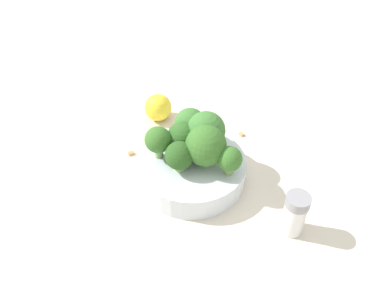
{
  "coord_description": "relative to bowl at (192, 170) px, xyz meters",
  "views": [
    {
      "loc": [
        0.38,
        0.15,
        0.42
      ],
      "look_at": [
        0.0,
        0.0,
        0.07
      ],
      "focal_mm": 35.0,
      "sensor_mm": 36.0,
      "label": 1
    }
  ],
  "objects": [
    {
      "name": "almond_crumb_0",
      "position": [
        -0.01,
        -0.11,
        -0.01
      ],
      "size": [
        0.01,
        0.01,
        0.01
      ],
      "primitive_type": "cube",
      "rotation": [
        0.0,
        0.0,
        5.48
      ],
      "color": "#AD7F4C",
      "rests_on": "ground_plane"
    },
    {
      "name": "broccoli_floret_0",
      "position": [
        0.01,
        -0.05,
        0.05
      ],
      "size": [
        0.04,
        0.04,
        0.05
      ],
      "color": "#84AD66",
      "rests_on": "bowl"
    },
    {
      "name": "broccoli_floret_2",
      "position": [
        0.0,
        0.02,
        0.06
      ],
      "size": [
        0.06,
        0.06,
        0.07
      ],
      "color": "#7A9E5B",
      "rests_on": "bowl"
    },
    {
      "name": "lemon_wedge",
      "position": [
        -0.12,
        -0.11,
        0.01
      ],
      "size": [
        0.05,
        0.05,
        0.05
      ],
      "primitive_type": "sphere",
      "color": "yellow",
      "rests_on": "ground_plane"
    },
    {
      "name": "pepper_shaker",
      "position": [
        0.04,
        0.16,
        0.02
      ],
      "size": [
        0.03,
        0.03,
        0.07
      ],
      "color": "silver",
      "rests_on": "ground_plane"
    },
    {
      "name": "broccoli_floret_4",
      "position": [
        -0.03,
        0.01,
        0.05
      ],
      "size": [
        0.06,
        0.06,
        0.07
      ],
      "color": "#84AD66",
      "rests_on": "bowl"
    },
    {
      "name": "broccoli_floret_5",
      "position": [
        0.01,
        0.06,
        0.05
      ],
      "size": [
        0.04,
        0.04,
        0.05
      ],
      "color": "#7A9E5B",
      "rests_on": "bowl"
    },
    {
      "name": "bowl",
      "position": [
        0.0,
        0.0,
        0.0
      ],
      "size": [
        0.16,
        0.16,
        0.04
      ],
      "primitive_type": "cylinder",
      "color": "silver",
      "rests_on": "ground_plane"
    },
    {
      "name": "almond_crumb_1",
      "position": [
        -0.13,
        0.04,
        -0.01
      ],
      "size": [
        0.01,
        0.01,
        0.01
      ],
      "primitive_type": "cube",
      "rotation": [
        0.0,
        0.0,
        0.89
      ],
      "color": "tan",
      "rests_on": "ground_plane"
    },
    {
      "name": "broccoli_floret_1",
      "position": [
        -0.01,
        -0.02,
        0.05
      ],
      "size": [
        0.05,
        0.05,
        0.05
      ],
      "color": "#84AD66",
      "rests_on": "bowl"
    },
    {
      "name": "broccoli_floret_6",
      "position": [
        -0.05,
        -0.02,
        0.05
      ],
      "size": [
        0.05,
        0.05,
        0.06
      ],
      "color": "#8EB770",
      "rests_on": "bowl"
    },
    {
      "name": "ground_plane",
      "position": [
        0.0,
        0.0,
        -0.02
      ],
      "size": [
        3.0,
        3.0,
        0.0
      ],
      "primitive_type": "plane",
      "color": "beige"
    },
    {
      "name": "broccoli_floret_3",
      "position": [
        0.02,
        -0.01,
        0.05
      ],
      "size": [
        0.04,
        0.04,
        0.05
      ],
      "color": "#7A9E5B",
      "rests_on": "bowl"
    }
  ]
}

